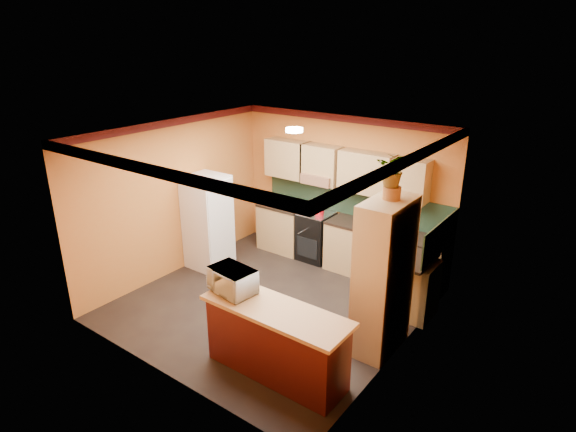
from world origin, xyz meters
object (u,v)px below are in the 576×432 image
object	(u,v)px
fridge	(208,222)
breakfast_bar	(276,343)
microwave	(232,280)
stove	(316,236)
pantry	(383,277)
base_cabinets_back	(345,245)

from	to	relation	value
fridge	breakfast_bar	xyz separation A→B (m)	(2.82, -1.67, -0.41)
microwave	stove	bearing A→B (deg)	110.45
stove	microwave	world-z (taller)	microwave
pantry	microwave	distance (m)	1.94
fridge	pantry	distance (m)	3.63
base_cabinets_back	pantry	distance (m)	2.46
fridge	breakfast_bar	distance (m)	3.31
breakfast_bar	stove	bearing A→B (deg)	114.94
microwave	breakfast_bar	bearing A→B (deg)	6.96
fridge	microwave	size ratio (longest dim) A/B	2.93
breakfast_bar	microwave	distance (m)	0.95
base_cabinets_back	stove	bearing A→B (deg)	-180.00
base_cabinets_back	breakfast_bar	xyz separation A→B (m)	(0.80, -3.06, 0.00)
fridge	microwave	distance (m)	2.72
base_cabinets_back	microwave	xyz separation A→B (m)	(0.11, -3.06, 0.65)
base_cabinets_back	pantry	bearing A→B (deg)	-48.64
stove	microwave	xyz separation A→B (m)	(0.74, -3.06, 0.64)
base_cabinets_back	microwave	bearing A→B (deg)	-87.93
base_cabinets_back	fridge	size ratio (longest dim) A/B	2.15
pantry	breakfast_bar	distance (m)	1.61
fridge	pantry	xyz separation A→B (m)	(3.60, -0.40, 0.20)
fridge	pantry	bearing A→B (deg)	-6.33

